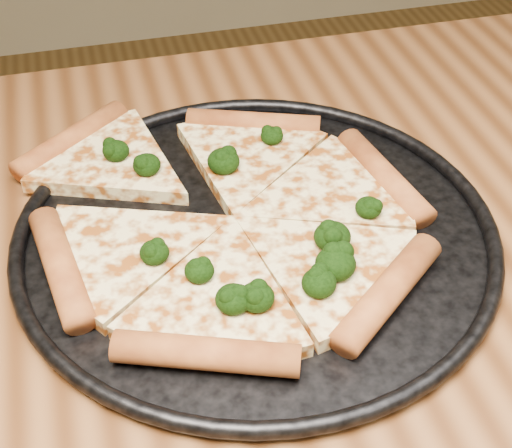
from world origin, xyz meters
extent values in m
cube|color=brown|center=(0.00, 0.00, 0.73)|extent=(1.20, 0.90, 0.04)
cube|color=brown|center=(0.54, 0.39, 0.35)|extent=(0.06, 0.06, 0.71)
cylinder|color=black|center=(0.06, 0.11, 0.75)|extent=(0.40, 0.40, 0.01)
torus|color=black|center=(0.06, 0.11, 0.76)|extent=(0.41, 0.41, 0.01)
cylinder|color=#C66A31|center=(0.19, 0.14, 0.77)|extent=(0.05, 0.14, 0.03)
cylinder|color=#C66A31|center=(0.10, 0.26, 0.77)|extent=(0.13, 0.07, 0.03)
cylinder|color=#C66A31|center=(-0.08, 0.27, 0.77)|extent=(0.12, 0.10, 0.03)
cylinder|color=#C66A31|center=(-0.10, 0.09, 0.77)|extent=(0.05, 0.14, 0.03)
cylinder|color=#C66A31|center=(-0.01, -0.02, 0.77)|extent=(0.13, 0.07, 0.03)
cylinder|color=#C66A31|center=(0.14, 0.00, 0.77)|extent=(0.12, 0.10, 0.03)
ellipsoid|color=black|center=(0.04, 0.01, 0.78)|extent=(0.03, 0.03, 0.02)
ellipsoid|color=black|center=(0.05, 0.19, 0.78)|extent=(0.03, 0.03, 0.02)
ellipsoid|color=black|center=(0.09, 0.01, 0.78)|extent=(0.03, 0.03, 0.02)
ellipsoid|color=black|center=(-0.01, 0.20, 0.78)|extent=(0.03, 0.03, 0.02)
ellipsoid|color=black|center=(-0.04, 0.23, 0.78)|extent=(0.02, 0.02, 0.02)
ellipsoid|color=black|center=(0.12, 0.06, 0.78)|extent=(0.03, 0.03, 0.02)
ellipsoid|color=black|center=(-0.03, 0.08, 0.78)|extent=(0.02, 0.02, 0.02)
ellipsoid|color=black|center=(0.11, 0.03, 0.78)|extent=(0.03, 0.03, 0.02)
ellipsoid|color=black|center=(0.11, 0.22, 0.78)|extent=(0.02, 0.02, 0.02)
ellipsoid|color=black|center=(0.02, 0.02, 0.78)|extent=(0.03, 0.03, 0.02)
ellipsoid|color=black|center=(0.16, 0.09, 0.78)|extent=(0.02, 0.02, 0.02)
ellipsoid|color=black|center=(0.01, 0.05, 0.78)|extent=(0.02, 0.02, 0.02)
camera|label=1|loc=(-0.06, -0.36, 1.18)|focal=52.51mm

